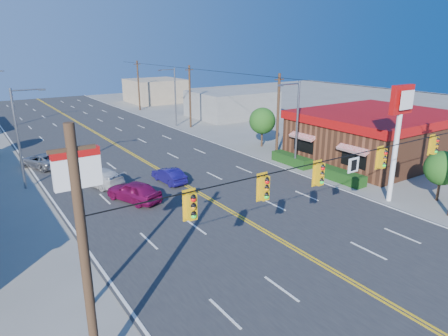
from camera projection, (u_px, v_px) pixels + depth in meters
ground at (328, 269)px, 20.70m from camera, size 160.00×160.00×0.00m
road at (161, 171)px, 36.50m from camera, size 20.00×120.00×0.06m
signal_span at (334, 181)px, 19.17m from camera, size 24.32×0.34×9.00m
kfc at (375, 135)px, 40.11m from camera, size 16.30×12.40×4.70m
kfc_pylon at (399, 120)px, 27.93m from camera, size 2.20×0.36×8.50m
pizza_hut_sign at (80, 196)px, 16.43m from camera, size 1.90×0.30×6.85m
streetlight_se at (296, 120)px, 36.18m from camera, size 2.55×0.25×8.00m
streetlight_ne at (174, 94)px, 55.15m from camera, size 2.55×0.25×8.00m
streetlight_sw at (20, 133)px, 30.97m from camera, size 2.55×0.25×8.00m
utility_pole_near at (278, 116)px, 40.19m from camera, size 0.28×0.28×8.40m
utility_pole_mid at (190, 97)px, 54.42m from camera, size 0.28×0.28×8.40m
utility_pole_far at (139, 86)px, 68.64m from camera, size 0.28×0.28×8.40m
tree_kfc_rear at (262, 121)px, 44.43m from camera, size 2.94×2.94×4.41m
tree_kfc_front at (442, 168)px, 29.01m from camera, size 2.52×2.52×3.78m
bld_east_mid at (232, 104)px, 63.48m from camera, size 12.00×10.00×4.00m
bld_east_far at (156, 91)px, 79.20m from camera, size 10.00×10.00×4.40m
car_magenta at (134, 192)px, 29.29m from camera, size 3.30×4.86×1.54m
car_blue at (169, 176)px, 33.27m from camera, size 1.59×3.88×1.25m
car_white at (99, 178)px, 32.59m from camera, size 3.53×5.24×1.41m
car_silver at (41, 161)px, 37.37m from camera, size 3.83×5.13×1.30m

